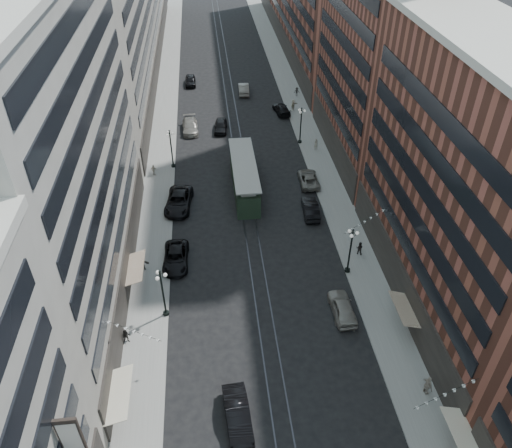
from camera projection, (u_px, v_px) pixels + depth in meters
name	position (u px, v px, depth m)	size (l,w,h in m)	color
ground	(238.00, 147.00, 72.96)	(220.00, 220.00, 0.00)	black
sidewalk_west	(165.00, 120.00, 79.88)	(4.00, 180.00, 0.15)	gray
sidewalk_east	(300.00, 113.00, 81.73)	(4.00, 180.00, 0.15)	gray
rail_west	(229.00, 117.00, 80.79)	(0.12, 180.00, 0.02)	#2D2D33
rail_east	(237.00, 117.00, 80.91)	(0.12, 180.00, 0.02)	#2D2D33
building_west_mid	(56.00, 164.00, 41.70)	(8.00, 36.00, 28.00)	#A39E90
building_east_mid	(466.00, 193.00, 41.83)	(8.00, 30.00, 24.00)	brown
lamppost_sw_far	(163.00, 292.00, 45.05)	(1.03, 1.14, 5.52)	black
lamppost_sw_mid	(171.00, 148.00, 66.36)	(1.03, 1.14, 5.52)	black
lamppost_se_far	(350.00, 249.00, 49.75)	(1.03, 1.14, 5.52)	black
lamppost_se_mid	(301.00, 124.00, 71.85)	(1.03, 1.14, 5.52)	black
streetcar	(244.00, 177.00, 63.05)	(2.99, 13.51, 3.74)	#203221
car_2	(176.00, 258.00, 52.29)	(2.56, 5.54, 1.54)	black
car_4	(342.00, 307.00, 46.60)	(1.97, 4.90, 1.67)	gray
car_5	(238.00, 414.00, 37.85)	(1.81, 5.20, 1.71)	black
pedestrian_2	(126.00, 336.00, 43.78)	(0.73, 0.40, 1.50)	black
pedestrian_4	(428.00, 386.00, 39.55)	(1.14, 0.52, 1.95)	gray
car_7	(179.00, 201.00, 60.31)	(2.93, 6.35, 1.77)	black
car_8	(190.00, 126.00, 76.41)	(2.29, 5.64, 1.64)	slate
car_9	(190.00, 81.00, 91.08)	(1.89, 4.69, 1.60)	black
car_10	(310.00, 209.00, 59.22)	(1.71, 4.89, 1.61)	black
car_11	(309.00, 179.00, 64.65)	(2.38, 5.16, 1.43)	slate
car_12	(282.00, 109.00, 81.52)	(2.06, 5.07, 1.47)	black
car_13	(221.00, 126.00, 76.50)	(1.87, 4.66, 1.59)	black
car_14	(244.00, 89.00, 87.95)	(1.78, 5.10, 1.68)	slate
pedestrian_5	(142.00, 264.00, 51.26)	(1.48, 0.43, 1.60)	black
pedestrian_6	(154.00, 170.00, 65.99)	(0.89, 0.41, 1.52)	#A89F8B
pedestrian_7	(359.00, 248.00, 53.26)	(0.76, 0.42, 1.56)	black
pedestrian_8	(316.00, 144.00, 71.53)	(0.61, 0.40, 1.68)	#A09685
pedestrian_9	(297.00, 92.00, 86.80)	(0.97, 0.40, 1.51)	black
pedestrian_extra_1	(293.00, 105.00, 82.02)	(1.69, 0.49, 1.82)	beige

